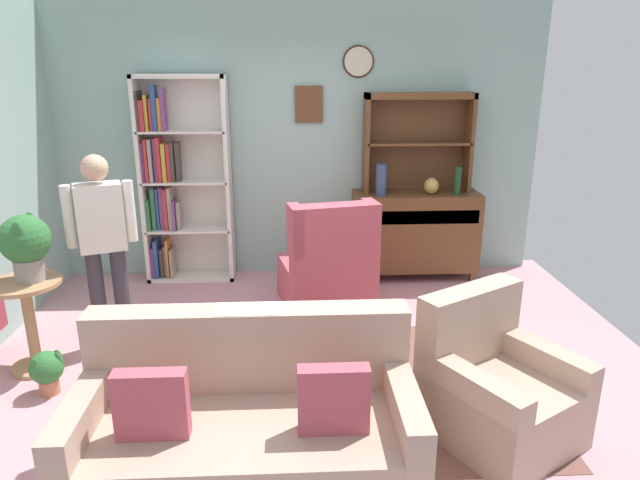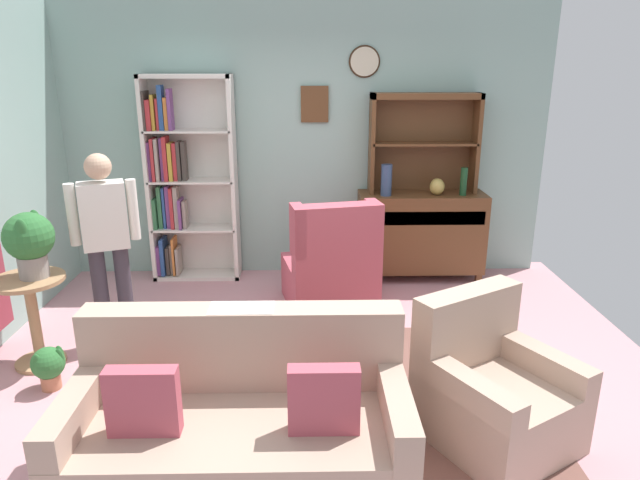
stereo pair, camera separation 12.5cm
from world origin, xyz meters
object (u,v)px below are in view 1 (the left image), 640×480
at_px(wingback_chair, 328,270).
at_px(potted_plant_small, 47,370).
at_px(sideboard_hutch, 418,129).
at_px(vase_tall, 381,180).
at_px(bookshelf, 177,182).
at_px(potted_plant_large, 25,243).
at_px(coffee_table, 266,340).
at_px(person_reading, 103,239).
at_px(couch_floral, 248,430).
at_px(plant_stand, 29,316).
at_px(book_stack, 256,324).
at_px(vase_round, 431,186).
at_px(sideboard, 415,231).
at_px(armchair_floral, 496,391).
at_px(bottle_wine, 458,181).

relative_size(wingback_chair, potted_plant_small, 3.33).
height_order(sideboard_hutch, wingback_chair, sideboard_hutch).
height_order(vase_tall, wingback_chair, vase_tall).
bearing_deg(bookshelf, wingback_chair, -30.09).
distance_m(potted_plant_large, coffee_table, 1.84).
height_order(person_reading, coffee_table, person_reading).
distance_m(bookshelf, couch_floral, 3.32).
distance_m(plant_stand, potted_plant_small, 0.49).
relative_size(vase_tall, book_stack, 1.46).
xyz_separation_m(wingback_chair, coffee_table, (-0.53, -1.30, -0.03)).
bearing_deg(couch_floral, potted_plant_large, 141.80).
xyz_separation_m(sideboard_hutch, vase_round, (0.13, -0.18, -0.55)).
bearing_deg(wingback_chair, bookshelf, 149.91).
bearing_deg(vase_round, vase_tall, -178.51).
relative_size(sideboard, vase_tall, 4.11).
bearing_deg(plant_stand, coffee_table, -10.56).
distance_m(armchair_floral, person_reading, 3.05).
distance_m(vase_tall, potted_plant_small, 3.42).
xyz_separation_m(plant_stand, person_reading, (0.48, 0.35, 0.48)).
distance_m(vase_round, wingback_chair, 1.45).
bearing_deg(potted_plant_small, person_reading, 70.87).
distance_m(couch_floral, armchair_floral, 1.52).
bearing_deg(vase_tall, sideboard_hutch, 25.89).
distance_m(sideboard, book_stack, 2.57).
relative_size(vase_tall, couch_floral, 0.18).
bearing_deg(sideboard, couch_floral, -117.16).
height_order(couch_floral, potted_plant_small, couch_floral).
height_order(plant_stand, coffee_table, plant_stand).
xyz_separation_m(bottle_wine, coffee_table, (-1.88, -1.99, -0.71)).
relative_size(bottle_wine, potted_plant_small, 0.90).
relative_size(couch_floral, coffee_table, 2.25).
height_order(armchair_floral, book_stack, armchair_floral).
relative_size(sideboard_hutch, bottle_wine, 3.87).
relative_size(bookshelf, bottle_wine, 7.38).
xyz_separation_m(sideboard_hutch, coffee_table, (-1.49, -2.19, -1.21)).
bearing_deg(coffee_table, armchair_floral, -23.27).
relative_size(sideboard_hutch, coffee_table, 1.38).
xyz_separation_m(potted_plant_large, person_reading, (0.43, 0.33, -0.08)).
height_order(bookshelf, potted_plant_small, bookshelf).
bearing_deg(person_reading, sideboard, 27.02).
height_order(plant_stand, potted_plant_large, potted_plant_large).
height_order(bookshelf, wingback_chair, bookshelf).
height_order(sideboard, vase_tall, vase_tall).
xyz_separation_m(vase_tall, armchair_floral, (0.33, -2.61, -0.79)).
distance_m(wingback_chair, potted_plant_large, 2.49).
relative_size(wingback_chair, person_reading, 0.67).
bearing_deg(wingback_chair, vase_round, 33.09).
relative_size(vase_round, book_stack, 0.78).
bearing_deg(couch_floral, vase_round, 60.38).
bearing_deg(vase_round, coffee_table, -128.90).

